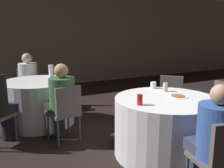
{
  "coord_description": "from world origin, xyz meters",
  "views": [
    {
      "loc": [
        -1.88,
        -2.37,
        1.57
      ],
      "look_at": [
        -0.3,
        0.69,
        0.85
      ],
      "focal_mm": 40.0,
      "sensor_mm": 36.0,
      "label": 1
    }
  ],
  "objects": [
    {
      "name": "chair_near_northeast",
      "position": [
        0.86,
        0.79,
        0.51
      ],
      "size": [
        0.57,
        0.57,
        0.84
      ],
      "rotation": [
        0.0,
        0.0,
        -3.9
      ],
      "color": "#59514C",
      "rests_on": "ground_plane"
    },
    {
      "name": "bottle_far",
      "position": [
        -0.79,
        2.24,
        0.86
      ],
      "size": [
        0.09,
        0.09,
        0.22
      ],
      "color": "white",
      "rests_on": "table_far"
    },
    {
      "name": "ground_plane",
      "position": [
        0.0,
        0.0,
        0.0
      ],
      "size": [
        16.0,
        16.0,
        0.0
      ],
      "primitive_type": "plane",
      "color": "black"
    },
    {
      "name": "person_white_shirt",
      "position": [
        -1.11,
        2.79,
        0.6
      ],
      "size": [
        0.37,
        0.52,
        1.16
      ],
      "rotation": [
        0.0,
        0.0,
        -3.14
      ],
      "color": "#33384C",
      "rests_on": "ground_plane"
    },
    {
      "name": "pizza_plate_near",
      "position": [
        0.3,
        0.01,
        0.76
      ],
      "size": [
        0.25,
        0.25,
        0.02
      ],
      "color": "white",
      "rests_on": "table_near"
    },
    {
      "name": "person_green_jacket",
      "position": [
        -0.95,
        1.07,
        0.59
      ],
      "size": [
        0.41,
        0.52,
        1.14
      ],
      "rotation": [
        0.0,
        0.0,
        0.19
      ],
      "color": "#282828",
      "rests_on": "ground_plane"
    },
    {
      "name": "table_near",
      "position": [
        0.13,
        0.02,
        0.38
      ],
      "size": [
        1.31,
        1.31,
        0.75
      ],
      "color": "silver",
      "rests_on": "ground_plane"
    },
    {
      "name": "chair_far_south",
      "position": [
        -0.92,
        0.93,
        0.51
      ],
      "size": [
        0.47,
        0.47,
        0.84
      ],
      "rotation": [
        0.0,
        0.0,
        0.19
      ],
      "color": "#59514C",
      "rests_on": "ground_plane"
    },
    {
      "name": "chair_far_northeast",
      "position": [
        -0.53,
        2.76,
        0.51
      ],
      "size": [
        0.56,
        0.56,
        0.84
      ],
      "rotation": [
        0.0,
        0.0,
        -3.74
      ],
      "color": "#59514C",
      "rests_on": "ground_plane"
    },
    {
      "name": "chair_far_north",
      "position": [
        -1.11,
        2.94,
        0.51
      ],
      "size": [
        0.4,
        0.41,
        0.84
      ],
      "rotation": [
        0.0,
        0.0,
        -3.14
      ],
      "color": "#59514C",
      "rests_on": "ground_plane"
    },
    {
      "name": "wall_back",
      "position": [
        0.0,
        4.97,
        1.4
      ],
      "size": [
        16.0,
        0.06,
        2.8
      ],
      "color": "gray",
      "rests_on": "ground_plane"
    },
    {
      "name": "soda_can_red",
      "position": [
        -0.34,
        -0.07,
        0.81
      ],
      "size": [
        0.07,
        0.07,
        0.12
      ],
      "color": "red",
      "rests_on": "table_near"
    },
    {
      "name": "soda_can_silver",
      "position": [
        0.35,
        0.32,
        0.81
      ],
      "size": [
        0.07,
        0.07,
        0.12
      ],
      "color": "silver",
      "rests_on": "table_near"
    },
    {
      "name": "chair_near_east",
      "position": [
        1.19,
        0.06,
        0.51
      ],
      "size": [
        0.42,
        0.41,
        0.84
      ],
      "rotation": [
        0.0,
        0.0,
        -4.67
      ],
      "color": "#59514C",
      "rests_on": "ground_plane"
    },
    {
      "name": "chair_near_south",
      "position": [
        -0.09,
        -1.02,
        0.51
      ],
      "size": [
        0.47,
        0.48,
        0.84
      ],
      "rotation": [
        0.0,
        0.0,
        -0.2
      ],
      "color": "#59514C",
      "rests_on": "ground_plane"
    },
    {
      "name": "table_far",
      "position": [
        -1.11,
        1.92,
        0.38
      ],
      "size": [
        1.21,
        1.21,
        0.75
      ],
      "color": "silver",
      "rests_on": "ground_plane"
    },
    {
      "name": "cup_near",
      "position": [
        0.32,
        0.56,
        0.8
      ],
      "size": [
        0.09,
        0.09,
        0.1
      ],
      "color": "white",
      "rests_on": "table_near"
    },
    {
      "name": "person_blue_shirt",
      "position": [
        -0.06,
        -0.87,
        0.58
      ],
      "size": [
        0.41,
        0.52,
        1.13
      ],
      "rotation": [
        0.0,
        0.0,
        -0.2
      ],
      "color": "#33384C",
      "rests_on": "ground_plane"
    }
  ]
}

